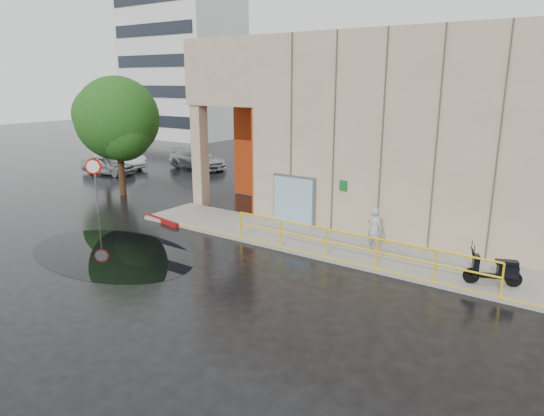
{
  "coord_description": "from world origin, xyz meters",
  "views": [
    {
      "loc": [
        10.91,
        -11.13,
        6.18
      ],
      "look_at": [
        1.1,
        3.0,
        1.61
      ],
      "focal_mm": 32.0,
      "sensor_mm": 36.0,
      "label": 1
    }
  ],
  "objects": [
    {
      "name": "sidewalk",
      "position": [
        4.0,
        4.5,
        0.07
      ],
      "size": [
        20.0,
        3.0,
        0.15
      ],
      "primitive_type": "cube",
      "color": "gray",
      "rests_on": "ground"
    },
    {
      "name": "car_a",
      "position": [
        -16.53,
        9.01,
        0.64
      ],
      "size": [
        3.97,
        2.07,
        1.29
      ],
      "primitive_type": "imported",
      "rotation": [
        0.0,
        0.0,
        1.72
      ],
      "color": "#A0A3A7",
      "rests_on": "ground"
    },
    {
      "name": "tree_near",
      "position": [
        -10.62,
        5.58,
        4.01
      ],
      "size": [
        4.43,
        4.43,
        6.4
      ],
      "rotation": [
        0.0,
        0.0,
        0.42
      ],
      "color": "black",
      "rests_on": "ground"
    },
    {
      "name": "puddle",
      "position": [
        -3.51,
        -0.73,
        0.0
      ],
      "size": [
        7.46,
        4.75,
        0.01
      ],
      "primitive_type": "cube",
      "rotation": [
        0.0,
        0.0,
        -0.03
      ],
      "color": "black",
      "rests_on": "ground"
    },
    {
      "name": "stop_sign",
      "position": [
        -8.8,
        2.54,
        1.91
      ],
      "size": [
        0.59,
        0.58,
        2.63
      ],
      "rotation": [
        0.0,
        0.0,
        0.38
      ],
      "color": "slate",
      "rests_on": "ground"
    },
    {
      "name": "car_c",
      "position": [
        -13.06,
        14.0,
        0.67
      ],
      "size": [
        4.69,
        2.02,
        1.34
      ],
      "primitive_type": "imported",
      "rotation": [
        0.0,
        0.0,
        1.54
      ],
      "color": "#B9BAC0",
      "rests_on": "ground"
    },
    {
      "name": "building",
      "position": [
        5.1,
        10.98,
        4.21
      ],
      "size": [
        20.0,
        10.17,
        8.0
      ],
      "color": "gray",
      "rests_on": "ground"
    },
    {
      "name": "tree_far",
      "position": [
        -16.55,
        8.93,
        3.81
      ],
      "size": [
        3.76,
        3.74,
        5.83
      ],
      "rotation": [
        0.0,
        0.0,
        0.29
      ],
      "color": "black",
      "rests_on": "ground"
    },
    {
      "name": "ground",
      "position": [
        0.0,
        0.0,
        0.0
      ],
      "size": [
        120.0,
        120.0,
        0.0
      ],
      "primitive_type": "plane",
      "color": "black",
      "rests_on": "ground"
    },
    {
      "name": "car_b",
      "position": [
        -17.93,
        11.15,
        0.79
      ],
      "size": [
        4.99,
        2.5,
        1.57
      ],
      "primitive_type": "imported",
      "rotation": [
        0.0,
        0.0,
        1.39
      ],
      "color": "silver",
      "rests_on": "ground"
    },
    {
      "name": "guardrail",
      "position": [
        4.25,
        3.15,
        0.68
      ],
      "size": [
        9.56,
        0.06,
        1.03
      ],
      "color": "yellow",
      "rests_on": "sidewalk"
    },
    {
      "name": "scooter",
      "position": [
        8.64,
        3.86,
        0.89
      ],
      "size": [
        1.72,
        1.11,
        1.3
      ],
      "rotation": [
        0.0,
        0.0,
        0.38
      ],
      "color": "black",
      "rests_on": "sidewalk"
    },
    {
      "name": "distant_building",
      "position": [
        -28.0,
        27.98,
        7.5
      ],
      "size": [
        12.0,
        8.08,
        15.0
      ],
      "color": "silver",
      "rests_on": "ground"
    },
    {
      "name": "red_curb",
      "position": [
        -5.0,
        3.1,
        0.09
      ],
      "size": [
        2.4,
        0.56,
        0.18
      ],
      "primitive_type": "cube",
      "rotation": [
        0.0,
        0.0,
        -0.16
      ],
      "color": "maroon",
      "rests_on": "ground"
    },
    {
      "name": "person",
      "position": [
        4.43,
        4.68,
        0.96
      ],
      "size": [
        0.64,
        0.46,
        1.62
      ],
      "primitive_type": "imported",
      "rotation": [
        0.0,
        0.0,
        3.01
      ],
      "color": "#A5A5A9",
      "rests_on": "sidewalk"
    }
  ]
}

